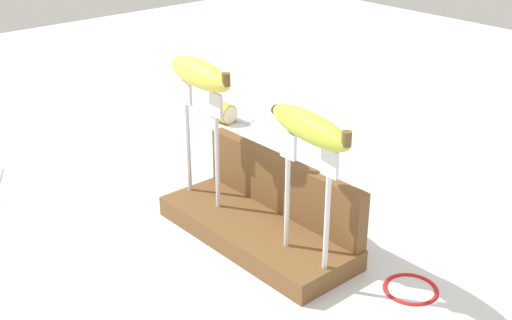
% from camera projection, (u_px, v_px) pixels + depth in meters
% --- Properties ---
extents(ground_plane, '(3.00, 3.00, 0.00)m').
position_uv_depth(ground_plane, '(256.00, 240.00, 1.00)').
color(ground_plane, silver).
extents(wooden_board, '(0.32, 0.13, 0.03)m').
position_uv_depth(wooden_board, '(256.00, 231.00, 0.99)').
color(wooden_board, brown).
rests_on(wooden_board, ground).
extents(board_backstop, '(0.31, 0.02, 0.09)m').
position_uv_depth(board_backstop, '(283.00, 185.00, 1.00)').
color(board_backstop, brown).
rests_on(board_backstop, wooden_board).
extents(fork_stand_left, '(0.10, 0.01, 0.18)m').
position_uv_depth(fork_stand_left, '(202.00, 133.00, 1.01)').
color(fork_stand_left, silver).
rests_on(fork_stand_left, wooden_board).
extents(fork_stand_right, '(0.10, 0.01, 0.17)m').
position_uv_depth(fork_stand_right, '(307.00, 189.00, 0.86)').
color(fork_stand_right, silver).
rests_on(fork_stand_right, wooden_board).
extents(banana_raised_left, '(0.16, 0.05, 0.04)m').
position_uv_depth(banana_raised_left, '(199.00, 74.00, 0.98)').
color(banana_raised_left, '#DBD147').
rests_on(banana_raised_left, fork_stand_left).
extents(banana_raised_right, '(0.16, 0.06, 0.04)m').
position_uv_depth(banana_raised_right, '(309.00, 127.00, 0.83)').
color(banana_raised_right, '#B2C138').
rests_on(banana_raised_right, fork_stand_right).
extents(fork_fallen_near, '(0.16, 0.06, 0.01)m').
position_uv_depth(fork_fallen_near, '(259.00, 123.00, 1.43)').
color(fork_fallen_near, silver).
rests_on(fork_fallen_near, ground).
extents(banana_chunk_near, '(0.04, 0.05, 0.04)m').
position_uv_depth(banana_chunk_near, '(224.00, 113.00, 1.43)').
color(banana_chunk_near, gold).
rests_on(banana_chunk_near, ground).
extents(wire_coil, '(0.07, 0.07, 0.01)m').
position_uv_depth(wire_coil, '(411.00, 288.00, 0.89)').
color(wire_coil, red).
rests_on(wire_coil, ground).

